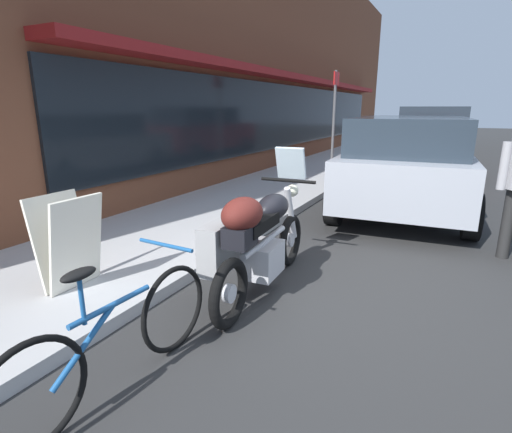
{
  "coord_description": "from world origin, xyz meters",
  "views": [
    {
      "loc": [
        -3.46,
        -1.03,
        1.78
      ],
      "look_at": [
        0.07,
        0.76,
        0.7
      ],
      "focal_mm": 27.88,
      "sensor_mm": 36.0,
      "label": 1
    }
  ],
  "objects": [
    {
      "name": "ground_plane",
      "position": [
        0.0,
        0.0,
        0.0
      ],
      "size": [
        80.0,
        80.0,
        0.0
      ],
      "primitive_type": "plane",
      "color": "#2E2E2E"
    },
    {
      "name": "storefront_building",
      "position": [
        8.99,
        3.95,
        3.39
      ],
      "size": [
        25.98,
        0.9,
        6.93
      ],
      "color": "brown",
      "rests_on": "ground_plane"
    },
    {
      "name": "sidewalk_curb",
      "position": [
        9.0,
        2.57,
        0.06
      ],
      "size": [
        30.0,
        2.46,
        0.12
      ],
      "color": "#B4B4B4",
      "rests_on": "ground_plane"
    },
    {
      "name": "touring_motorcycle",
      "position": [
        -0.26,
        0.59,
        0.59
      ],
      "size": [
        2.12,
        0.62,
        1.38
      ],
      "color": "black",
      "rests_on": "ground_plane"
    },
    {
      "name": "parked_bicycle",
      "position": [
        -1.9,
        0.76,
        0.37
      ],
      "size": [
        1.76,
        0.48,
        0.92
      ],
      "color": "black",
      "rests_on": "ground_plane"
    },
    {
      "name": "parked_minivan",
      "position": [
        3.96,
        -0.26,
        0.88
      ],
      "size": [
        4.57,
        2.37,
        1.64
      ],
      "color": "#9EA3AD",
      "rests_on": "ground_plane"
    },
    {
      "name": "sandwich_board_sign",
      "position": [
        -1.1,
        2.15,
        0.57
      ],
      "size": [
        0.55,
        0.41,
        0.89
      ],
      "color": "silver",
      "rests_on": "sidewalk_curb"
    },
    {
      "name": "parking_sign_pole",
      "position": [
        6.99,
        1.98,
        1.65
      ],
      "size": [
        0.44,
        0.07,
        2.6
      ],
      "color": "#59595B",
      "rests_on": "sidewalk_curb"
    },
    {
      "name": "parked_car_down_block",
      "position": [
        9.21,
        -0.23,
        0.96
      ],
      "size": [
        4.8,
        2.34,
        1.83
      ],
      "color": "maroon",
      "rests_on": "ground_plane"
    }
  ]
}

